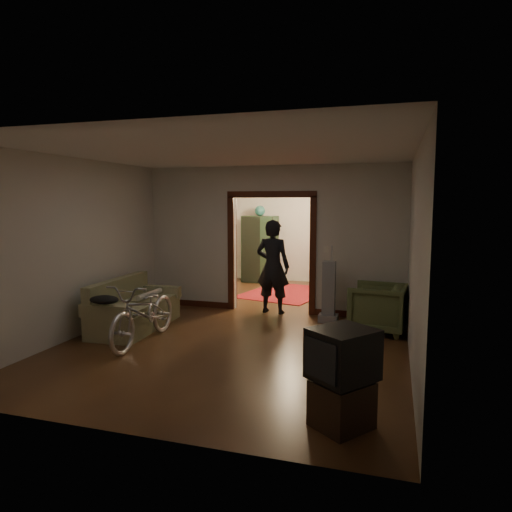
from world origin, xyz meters
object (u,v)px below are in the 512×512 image
at_px(locker, 260,249).
at_px(desk, 341,273).
at_px(bicycle, 144,312).
at_px(armchair, 378,308).
at_px(sofa, 135,304).
at_px(person, 273,267).

distance_m(locker, desk, 2.24).
relative_size(bicycle, desk, 1.74).
bearing_deg(desk, armchair, -91.87).
xyz_separation_m(locker, desk, (2.16, -0.30, -0.50)).
height_order(sofa, person, person).
height_order(person, locker, person).
bearing_deg(armchair, desk, -157.46).
bearing_deg(sofa, locker, 78.81).
bearing_deg(bicycle, sofa, 129.51).
relative_size(bicycle, person, 1.01).
bearing_deg(bicycle, person, 58.89).
bearing_deg(person, armchair, 164.40).
distance_m(armchair, locker, 5.07).
relative_size(sofa, desk, 1.75).
relative_size(armchair, desk, 0.84).
distance_m(person, desk, 3.09).
bearing_deg(armchair, locker, -134.11).
bearing_deg(bicycle, armchair, 24.94).
bearing_deg(person, sofa, 46.58).
height_order(bicycle, armchair, bicycle).
bearing_deg(desk, locker, 154.65).
distance_m(bicycle, desk, 5.76).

